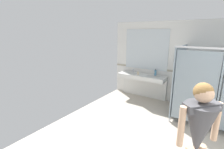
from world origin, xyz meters
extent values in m
cube|color=silver|center=(-2.68, 2.81, 0.79)|extent=(1.64, 0.54, 0.14)
cube|color=silver|center=(-2.68, 3.04, 0.36)|extent=(1.64, 0.08, 0.72)
cube|color=beige|center=(-3.09, 2.78, 0.81)|extent=(0.42, 0.30, 0.11)
cylinder|color=silver|center=(-3.09, 2.99, 0.91)|extent=(0.04, 0.04, 0.11)
cylinder|color=silver|center=(-3.09, 2.94, 0.96)|extent=(0.03, 0.11, 0.03)
sphere|color=silver|center=(-3.02, 3.00, 0.89)|extent=(0.04, 0.04, 0.04)
cube|color=beige|center=(-2.27, 2.78, 0.81)|extent=(0.42, 0.30, 0.11)
cylinder|color=silver|center=(-2.27, 2.99, 0.91)|extent=(0.04, 0.04, 0.11)
cylinder|color=silver|center=(-2.27, 2.94, 0.96)|extent=(0.03, 0.11, 0.03)
sphere|color=silver|center=(-2.20, 3.00, 0.89)|extent=(0.04, 0.04, 0.04)
cube|color=silver|center=(-2.68, 3.09, 1.69)|extent=(1.54, 0.02, 1.37)
cube|color=gray|center=(-1.39, 2.38, 1.03)|extent=(0.03, 1.40, 1.81)
cylinder|color=silver|center=(-1.39, 1.74, 0.06)|extent=(0.05, 0.05, 0.12)
cube|color=gray|center=(-0.40, 2.38, 1.03)|extent=(0.03, 1.40, 1.81)
cylinder|color=silver|center=(-0.40, 1.74, 0.06)|extent=(0.05, 0.05, 0.12)
cube|color=gray|center=(-0.89, 1.71, 1.03)|extent=(0.90, 0.03, 1.71)
cone|color=#47474C|center=(-0.58, -0.19, 1.07)|extent=(0.57, 0.57, 0.71)
cube|color=#47474C|center=(-0.58, -0.19, 1.39)|extent=(0.43, 0.44, 0.10)
cylinder|color=#DBAD89|center=(-0.41, -0.01, 1.16)|extent=(0.08, 0.08, 0.53)
cylinder|color=#DBAD89|center=(-0.76, -0.38, 1.16)|extent=(0.08, 0.08, 0.53)
sphere|color=#DBAD89|center=(-0.58, -0.19, 1.57)|extent=(0.23, 0.23, 0.23)
sphere|color=olive|center=(-0.59, -0.19, 1.58)|extent=(0.23, 0.23, 0.23)
cylinder|color=teal|center=(-2.26, 2.97, 0.95)|extent=(0.07, 0.07, 0.18)
cylinder|color=black|center=(-2.26, 2.97, 1.06)|extent=(0.03, 0.03, 0.04)
cylinder|color=beige|center=(-2.79, 2.74, 0.91)|extent=(0.07, 0.07, 0.10)
camera|label=1|loc=(-0.47, -2.34, 2.27)|focal=26.42mm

